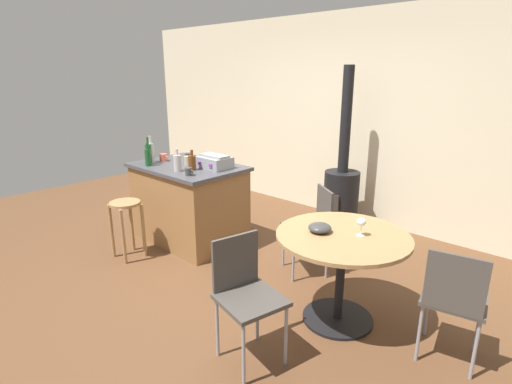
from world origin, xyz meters
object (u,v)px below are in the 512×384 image
Objects in this scene: toolbox at (214,162)px; bottle_0 at (151,152)px; folding_chair_left at (245,289)px; bottle_3 at (148,157)px; cup_0 at (189,172)px; serving_bowl at (320,228)px; dining_table at (342,255)px; folding_chair_far at (312,224)px; bottle_1 at (149,154)px; cup_2 at (188,161)px; bottle_2 at (192,162)px; cup_1 at (163,157)px; bottle_4 at (177,163)px; wooden_stool at (126,217)px; folding_chair_near at (454,297)px; wood_stove at (341,190)px; cup_3 at (188,157)px; kitchen_island at (189,203)px; wine_glass at (361,223)px.

bottle_0 is (-0.78, -0.31, 0.05)m from toolbox.
folding_chair_left is 3.33× the size of bottle_3.
serving_bowl is at bearing -0.70° from cup_0.
dining_table is 3.91× the size of bottle_3.
bottle_1 is at bearing -163.27° from folding_chair_far.
folding_chair_far is 1.63m from cup_2.
toolbox is 1.16× the size of bottle_0.
bottle_0 reaches higher than bottle_2.
bottle_1 is (0.06, -0.07, 0.00)m from bottle_0.
cup_1 is 0.40m from cup_2.
toolbox is 0.41m from cup_0.
bottle_2 is at bearing 63.35° from bottle_4.
cup_0 is 0.49m from cup_2.
cup_2 is at bearing 81.40° from wooden_stool.
cup_0 is at bearing -81.97° from toolbox.
bottle_4 reaches higher than folding_chair_near.
wood_stove reaches higher than bottle_0.
folding_chair_near is 7.91× the size of cup_0.
wood_stove is 6.48× the size of bottle_0.
dining_table is 4.21× the size of bottle_4.
serving_bowl is at bearing -152.84° from dining_table.
cup_3 reaches higher than cup_1.
bottle_1 is 0.77m from cup_0.
kitchen_island is 11.81× the size of cup_0.
bottle_1 is (-2.56, -0.04, 0.46)m from dining_table.
cup_3 is (-2.37, 0.39, 0.39)m from dining_table.
cup_1 is (-2.32, 0.99, 0.44)m from folding_chair_left.
cup_2 reaches higher than cup_0.
cup_3 is 0.65× the size of serving_bowl.
folding_chair_left is 6.12× the size of wine_glass.
bottle_4 reaches higher than bottle_2.
cup_0 is at bearing -152.32° from folding_chair_far.
folding_chair_left is at bearing -17.80° from bottle_3.
serving_bowl reaches higher than wooden_stool.
wood_stove reaches higher than folding_chair_near.
bottle_2 is 1.24× the size of serving_bowl.
wine_glass is 0.80× the size of serving_bowl.
toolbox is at bearing 174.42° from folding_chair_near.
serving_bowl is at bearing -14.10° from toolbox.
folding_chair_near is 3.26× the size of bottle_3.
cup_1 is (-3.39, 0.09, 0.45)m from folding_chair_near.
folding_chair_near is 2.72× the size of bottle_1.
wooden_stool is 5.38× the size of cup_3.
wood_stove reaches higher than wooden_stool.
bottle_4 is at bearing -58.26° from cup_2.
wood_stove is at bearing 46.06° from cup_1.
cup_1 is at bearing -133.65° from cup_3.
kitchen_island is 3.54× the size of toolbox.
kitchen_island is 0.56m from cup_3.
bottle_2 is 0.24m from cup_0.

